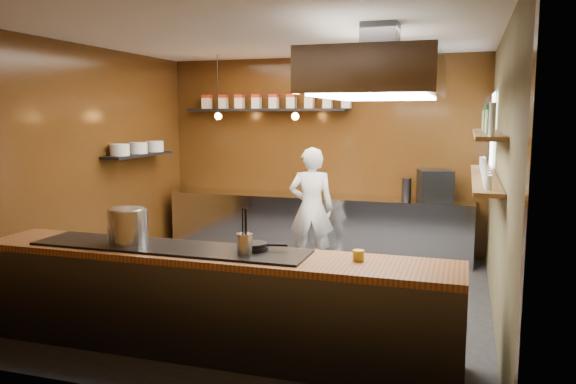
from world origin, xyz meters
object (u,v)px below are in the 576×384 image
at_px(stockpot_large, 126,225).
at_px(extractor_hood, 379,75).
at_px(espresso_machine, 435,185).
at_px(chef, 311,208).
at_px(stockpot_small, 129,227).

bearing_deg(stockpot_large, extractor_hood, 29.11).
bearing_deg(espresso_machine, extractor_hood, -115.26).
distance_m(stockpot_large, chef, 3.11).
bearing_deg(stockpot_small, extractor_hood, 30.01).
bearing_deg(stockpot_large, stockpot_small, -19.00).
bearing_deg(chef, espresso_machine, -165.43).
distance_m(extractor_hood, chef, 2.67).
xyz_separation_m(espresso_machine, chef, (-1.60, -0.83, -0.28)).
relative_size(extractor_hood, stockpot_small, 5.96).
bearing_deg(stockpot_small, stockpot_large, 161.00).
xyz_separation_m(stockpot_large, chef, (0.99, 2.94, -0.26)).
bearing_deg(espresso_machine, chef, -168.24).
relative_size(stockpot_large, chef, 0.20).
bearing_deg(stockpot_small, chef, 72.40).
bearing_deg(extractor_hood, chef, 123.55).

